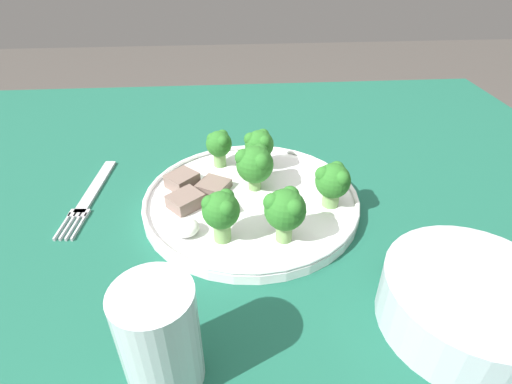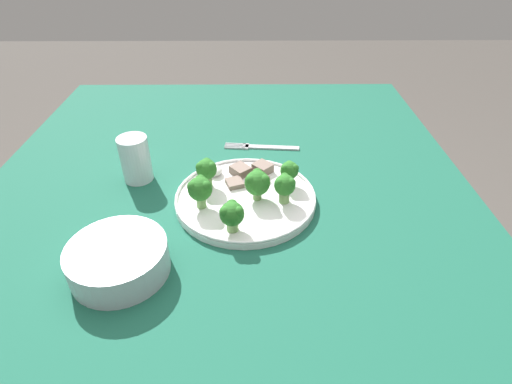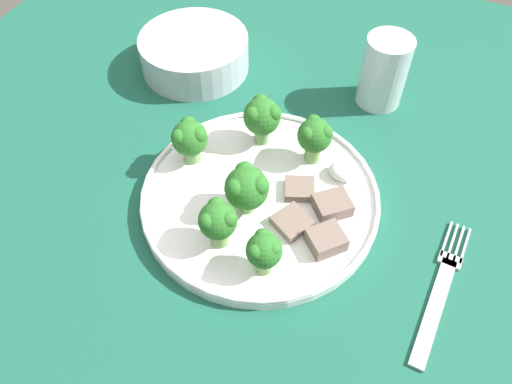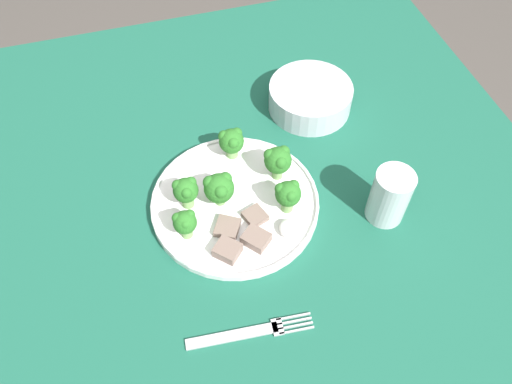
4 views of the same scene
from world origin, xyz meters
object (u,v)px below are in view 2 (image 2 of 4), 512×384
object	(u,v)px
fork	(262,147)
dinner_plate	(246,198)
cream_bowl	(119,260)
drinking_glass	(136,161)

from	to	relation	value
fork	dinner_plate	bearing A→B (deg)	170.04
dinner_plate	fork	distance (m)	0.22
dinner_plate	cream_bowl	size ratio (longest dim) A/B	1.76
dinner_plate	fork	world-z (taller)	dinner_plate
cream_bowl	fork	bearing A→B (deg)	-30.50
dinner_plate	drinking_glass	size ratio (longest dim) A/B	2.82
fork	cream_bowl	bearing A→B (deg)	149.50
dinner_plate	drinking_glass	world-z (taller)	drinking_glass
dinner_plate	drinking_glass	xyz separation A→B (m)	(0.08, 0.23, 0.03)
fork	drinking_glass	world-z (taller)	drinking_glass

